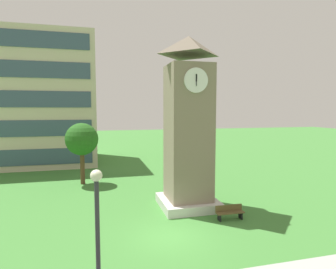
{
  "coord_description": "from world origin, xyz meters",
  "views": [
    {
      "loc": [
        -3.75,
        -14.17,
        6.86
      ],
      "look_at": [
        1.19,
        5.27,
        5.07
      ],
      "focal_mm": 30.03,
      "sensor_mm": 36.0,
      "label": 1
    }
  ],
  "objects_px": {
    "park_bench": "(230,212)",
    "street_lamp": "(98,231)",
    "tree_streetside": "(82,140)",
    "clock_tower": "(188,132)"
  },
  "relations": [
    {
      "from": "tree_streetside",
      "to": "clock_tower",
      "type": "bearing_deg",
      "value": -47.45
    },
    {
      "from": "clock_tower",
      "to": "street_lamp",
      "type": "relative_size",
      "value": 2.32
    },
    {
      "from": "street_lamp",
      "to": "clock_tower",
      "type": "bearing_deg",
      "value": 58.34
    },
    {
      "from": "park_bench",
      "to": "street_lamp",
      "type": "bearing_deg",
      "value": -138.08
    },
    {
      "from": "clock_tower",
      "to": "tree_streetside",
      "type": "relative_size",
      "value": 2.09
    },
    {
      "from": "clock_tower",
      "to": "street_lamp",
      "type": "xyz_separation_m",
      "value": [
        -6.18,
        -10.03,
        -2.1
      ]
    },
    {
      "from": "clock_tower",
      "to": "street_lamp",
      "type": "height_order",
      "value": "clock_tower"
    },
    {
      "from": "park_bench",
      "to": "tree_streetside",
      "type": "height_order",
      "value": "tree_streetside"
    },
    {
      "from": "park_bench",
      "to": "street_lamp",
      "type": "height_order",
      "value": "street_lamp"
    },
    {
      "from": "park_bench",
      "to": "street_lamp",
      "type": "relative_size",
      "value": 0.35
    }
  ]
}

